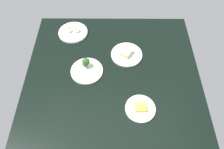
{
  "coord_description": "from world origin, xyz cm",
  "views": [
    {
      "loc": [
        -0.45,
        80.16,
        122.45
      ],
      "look_at": [
        0.0,
        0.0,
        6.0
      ],
      "focal_mm": 34.37,
      "sensor_mm": 36.0,
      "label": 1
    }
  ],
  "objects_px": {
    "plate_eggs": "(72,32)",
    "plate_cheese": "(140,108)",
    "plate_broccoli": "(86,69)",
    "plate_sandwich": "(126,54)"
  },
  "relations": [
    {
      "from": "plate_eggs",
      "to": "plate_cheese",
      "type": "bearing_deg",
      "value": 126.5
    },
    {
      "from": "plate_broccoli",
      "to": "plate_eggs",
      "type": "relative_size",
      "value": 0.98
    },
    {
      "from": "plate_cheese",
      "to": "plate_sandwich",
      "type": "relative_size",
      "value": 0.83
    },
    {
      "from": "plate_cheese",
      "to": "plate_sandwich",
      "type": "bearing_deg",
      "value": -80.77
    },
    {
      "from": "plate_broccoli",
      "to": "plate_sandwich",
      "type": "relative_size",
      "value": 0.98
    },
    {
      "from": "plate_broccoli",
      "to": "plate_eggs",
      "type": "height_order",
      "value": "plate_broccoli"
    },
    {
      "from": "plate_broccoli",
      "to": "plate_sandwich",
      "type": "distance_m",
      "value": 0.31
    },
    {
      "from": "plate_cheese",
      "to": "plate_sandwich",
      "type": "height_order",
      "value": "plate_sandwich"
    },
    {
      "from": "plate_cheese",
      "to": "plate_broccoli",
      "type": "xyz_separation_m",
      "value": [
        0.34,
        -0.28,
        0.01
      ]
    },
    {
      "from": "plate_cheese",
      "to": "plate_eggs",
      "type": "height_order",
      "value": "plate_eggs"
    }
  ]
}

